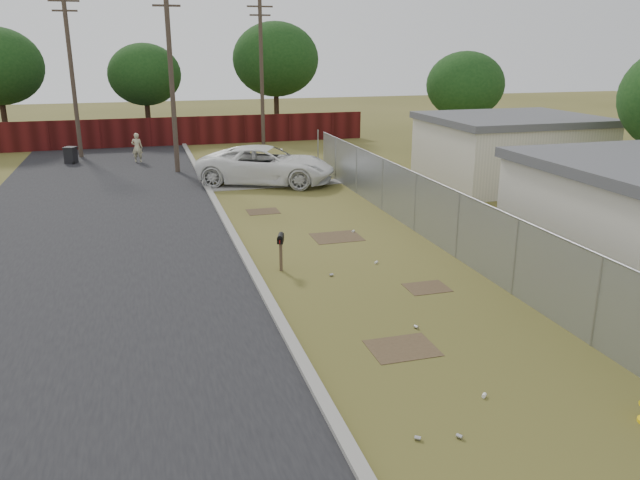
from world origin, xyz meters
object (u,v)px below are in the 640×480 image
object	(u,v)px
mailbox	(281,242)
pickup_truck	(266,165)
pedestrian	(137,148)
trash_bin	(71,155)

from	to	relation	value
mailbox	pickup_truck	world-z (taller)	pickup_truck
pickup_truck	pedestrian	xyz separation A→B (m)	(-5.66, 7.40, -0.06)
pedestrian	trash_bin	size ratio (longest dim) A/B	1.77
mailbox	pickup_truck	distance (m)	11.80
mailbox	trash_bin	world-z (taller)	mailbox
pickup_truck	pedestrian	bearing A→B (deg)	61.79
mailbox	pickup_truck	size ratio (longest dim) A/B	0.17
pedestrian	trash_bin	bearing A→B (deg)	3.07
pickup_truck	trash_bin	bearing A→B (deg)	73.13
pickup_truck	mailbox	bearing A→B (deg)	-165.22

